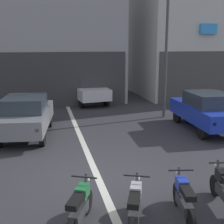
% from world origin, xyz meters
% --- Properties ---
extents(ground_plane, '(120.00, 120.00, 0.00)m').
position_xyz_m(ground_plane, '(0.00, 0.00, 0.00)').
color(ground_plane, '#333338').
extents(lane_centre_line, '(0.20, 18.00, 0.01)m').
position_xyz_m(lane_centre_line, '(0.00, 6.00, 0.00)').
color(lane_centre_line, silver).
rests_on(lane_centre_line, ground).
extents(building_far_right, '(9.23, 8.17, 10.26)m').
position_xyz_m(building_far_right, '(10.00, 13.55, 5.11)').
color(building_far_right, silver).
rests_on(building_far_right, ground).
extents(car_grey_crossing_near, '(2.27, 4.29, 1.64)m').
position_xyz_m(car_grey_crossing_near, '(-2.09, 4.47, 0.89)').
color(car_grey_crossing_near, black).
rests_on(car_grey_crossing_near, ground).
extents(car_blue_parked_kerbside, '(2.00, 4.20, 1.64)m').
position_xyz_m(car_blue_parked_kerbside, '(5.46, 3.71, 0.89)').
color(car_blue_parked_kerbside, black).
rests_on(car_blue_parked_kerbside, ground).
extents(car_white_down_street, '(2.26, 4.29, 1.64)m').
position_xyz_m(car_white_down_street, '(1.36, 10.86, 0.89)').
color(car_white_down_street, black).
rests_on(car_white_down_street, ground).
extents(street_lamp, '(0.36, 0.36, 6.94)m').
position_xyz_m(street_lamp, '(4.57, 6.25, 4.21)').
color(street_lamp, '#47474C').
rests_on(street_lamp, ground).
extents(motorcycle_green_row_leftmost, '(0.79, 1.54, 0.98)m').
position_xyz_m(motorcycle_green_row_leftmost, '(-0.77, -2.18, 0.46)').
color(motorcycle_green_row_leftmost, black).
rests_on(motorcycle_green_row_leftmost, ground).
extents(motorcycle_silver_row_left_mid, '(0.74, 1.57, 0.98)m').
position_xyz_m(motorcycle_silver_row_left_mid, '(0.33, -2.39, 0.46)').
color(motorcycle_silver_row_left_mid, black).
rests_on(motorcycle_silver_row_left_mid, ground).
extents(motorcycle_blue_row_centre, '(0.55, 1.65, 0.98)m').
position_xyz_m(motorcycle_blue_row_centre, '(1.42, -2.34, 0.46)').
color(motorcycle_blue_row_centre, black).
rests_on(motorcycle_blue_row_centre, ground).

